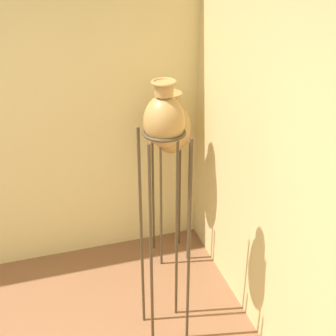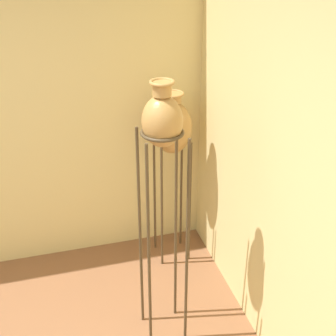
# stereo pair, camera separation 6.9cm
# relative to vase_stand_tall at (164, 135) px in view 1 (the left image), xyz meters

# --- Properties ---
(vase_stand_tall) EXTENTS (0.27, 0.27, 1.87)m
(vase_stand_tall) POSITION_rel_vase_stand_tall_xyz_m (0.00, 0.00, 0.00)
(vase_stand_tall) COLOR #473823
(vase_stand_tall) RESTS_ON ground_plane
(vase_stand_medium) EXTENTS (0.31, 0.31, 1.51)m
(vase_stand_medium) POSITION_rel_vase_stand_tall_xyz_m (0.31, 0.84, -0.34)
(vase_stand_medium) COLOR #473823
(vase_stand_medium) RESTS_ON ground_plane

